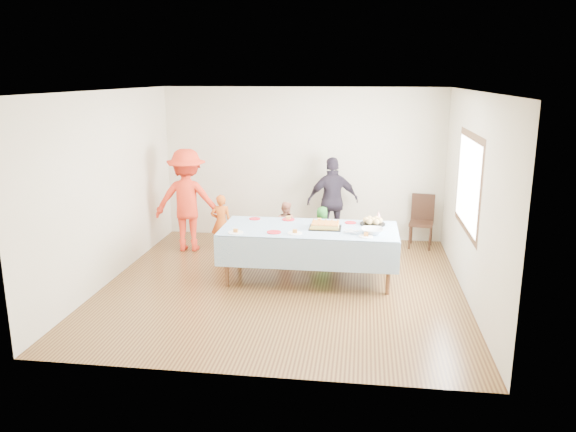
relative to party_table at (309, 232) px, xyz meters
name	(u,v)px	position (x,y,z in m)	size (l,w,h in m)	color
ground	(283,285)	(-0.34, -0.28, -0.72)	(5.00, 5.00, 0.00)	#432513
room_walls	(287,161)	(-0.29, -0.27, 1.05)	(5.04, 5.04, 2.72)	beige
party_table	(309,232)	(0.00, 0.00, 0.00)	(2.50, 1.10, 0.78)	brown
birthday_cake	(325,226)	(0.23, 0.02, 0.09)	(0.45, 0.35, 0.08)	black
rolls_tray	(373,221)	(0.90, 0.31, 0.10)	(0.37, 0.37, 0.11)	black
punch_bowl	(372,231)	(0.89, -0.18, 0.09)	(0.31, 0.31, 0.08)	silver
party_hat	(378,216)	(0.98, 0.46, 0.15)	(0.11, 0.11, 0.18)	white
fork_pile	(351,231)	(0.60, -0.20, 0.09)	(0.24, 0.18, 0.07)	white
plate_red_far_a	(255,219)	(-0.87, 0.39, 0.06)	(0.17, 0.17, 0.01)	red
plate_red_far_b	(288,219)	(-0.36, 0.41, 0.06)	(0.19, 0.19, 0.01)	red
plate_red_far_c	(319,222)	(0.12, 0.35, 0.06)	(0.17, 0.17, 0.01)	red
plate_red_far_d	(350,223)	(0.58, 0.35, 0.06)	(0.17, 0.17, 0.01)	red
plate_red_near	(274,232)	(-0.46, -0.31, 0.06)	(0.20, 0.20, 0.01)	red
plate_white_left	(236,232)	(-0.98, -0.39, 0.06)	(0.21, 0.21, 0.01)	white
plate_white_mid	(295,233)	(-0.17, -0.32, 0.06)	(0.20, 0.20, 0.01)	white
plate_white_right	(366,236)	(0.80, -0.34, 0.06)	(0.19, 0.19, 0.01)	white
dining_chair	(422,218)	(1.77, 1.91, -0.22)	(0.46, 0.46, 0.91)	black
toddler_left	(221,222)	(-1.61, 1.23, -0.24)	(0.35, 0.23, 0.96)	#D15A1A
toddler_mid	(322,230)	(0.09, 1.30, -0.33)	(0.39, 0.25, 0.79)	#287A2A
toddler_right	(285,225)	(-0.54, 1.44, -0.31)	(0.40, 0.31, 0.82)	tan
adult_left	(188,200)	(-2.17, 1.18, 0.14)	(1.11, 0.64, 1.72)	red
adult_right	(333,201)	(0.23, 1.85, 0.04)	(0.90, 0.37, 1.54)	#2A2331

